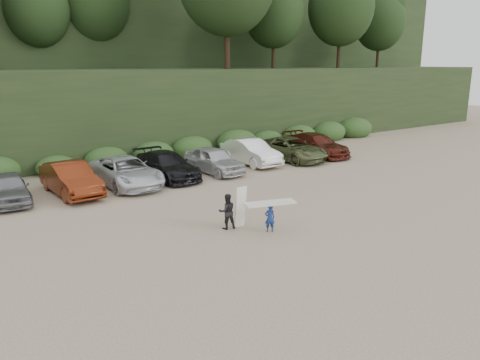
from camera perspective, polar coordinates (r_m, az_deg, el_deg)
ground at (r=19.35m, az=4.99°, el=-5.54°), size 120.00×120.00×0.00m
hillside_backdrop at (r=51.37m, az=-23.09°, el=18.35°), size 90.00×41.50×28.00m
parked_cars at (r=25.78m, az=-15.76°, el=0.78°), size 34.31×6.11×1.63m
child_surfer at (r=18.37m, az=3.66°, el=-3.86°), size 2.11×1.13×1.22m
adult_surfer at (r=18.72m, az=-1.44°, el=-3.79°), size 1.20×0.73×1.71m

